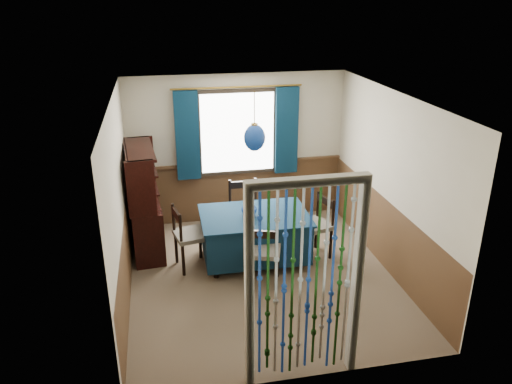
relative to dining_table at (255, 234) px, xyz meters
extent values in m
plane|color=brown|center=(0.01, -0.47, -0.43)|extent=(4.00, 4.00, 0.00)
plane|color=silver|center=(0.01, -0.47, 2.07)|extent=(4.00, 4.00, 0.00)
plane|color=#BDB39A|center=(0.01, 1.53, 0.82)|extent=(3.60, 0.00, 3.60)
plane|color=#BDB39A|center=(0.01, -2.47, 0.82)|extent=(3.60, 0.00, 3.60)
plane|color=#BDB39A|center=(-1.79, -0.47, 0.82)|extent=(0.00, 4.00, 4.00)
plane|color=#BDB39A|center=(1.81, -0.47, 0.82)|extent=(0.00, 4.00, 4.00)
plane|color=#4A301C|center=(0.01, 1.52, 0.07)|extent=(3.60, 0.00, 3.60)
plane|color=#4A301C|center=(0.01, -2.45, 0.07)|extent=(3.60, 0.00, 3.60)
plane|color=#4A301C|center=(-1.78, -0.47, 0.07)|extent=(0.00, 4.00, 4.00)
plane|color=#4A301C|center=(1.79, -0.47, 0.07)|extent=(0.00, 4.00, 4.00)
cube|color=black|center=(0.01, 1.48, 1.12)|extent=(1.32, 0.12, 1.42)
cube|color=#0A2236|center=(0.00, 0.00, -0.02)|extent=(1.49, 1.03, 0.59)
cube|color=#0A2236|center=(0.00, 0.00, 0.29)|extent=(1.55, 1.09, 0.03)
cylinder|color=black|center=(-0.61, -0.36, -0.36)|extent=(0.07, 0.07, 0.14)
cylinder|color=black|center=(0.60, -0.38, -0.36)|extent=(0.07, 0.07, 0.14)
cylinder|color=black|center=(-0.60, 0.38, -0.36)|extent=(0.07, 0.07, 0.14)
cylinder|color=black|center=(0.61, 0.36, -0.36)|extent=(0.07, 0.07, 0.14)
cylinder|color=black|center=(-0.23, -0.73, -0.20)|extent=(0.04, 0.04, 0.46)
cylinder|color=black|center=(0.12, -0.84, -0.20)|extent=(0.04, 0.04, 0.46)
cylinder|color=black|center=(-0.13, -0.40, -0.20)|extent=(0.04, 0.04, 0.46)
cylinder|color=black|center=(0.22, -0.51, -0.20)|extent=(0.04, 0.04, 0.46)
cube|color=#5B5549|center=(0.00, -0.62, 0.06)|extent=(0.55, 0.54, 0.06)
cube|color=black|center=(-0.06, -0.79, 0.39)|extent=(0.38, 0.15, 0.10)
cylinder|color=black|center=(-0.23, -0.74, 0.25)|extent=(0.04, 0.04, 0.45)
cylinder|color=black|center=(0.12, -0.85, 0.25)|extent=(0.04, 0.04, 0.45)
cylinder|color=black|center=(0.18, 0.82, -0.18)|extent=(0.05, 0.05, 0.49)
cylinder|color=black|center=(-0.23, 0.81, -0.18)|extent=(0.05, 0.05, 0.49)
cylinder|color=black|center=(0.18, 0.43, -0.18)|extent=(0.05, 0.05, 0.49)
cylinder|color=black|center=(-0.22, 0.43, -0.18)|extent=(0.05, 0.05, 0.49)
cube|color=#5B5549|center=(-0.02, 0.62, 0.10)|extent=(0.49, 0.46, 0.07)
cube|color=black|center=(-0.03, 0.82, 0.46)|extent=(0.42, 0.04, 0.11)
cylinder|color=black|center=(0.18, 0.83, 0.31)|extent=(0.04, 0.04, 0.48)
cylinder|color=black|center=(-0.23, 0.82, 0.31)|extent=(0.04, 0.04, 0.48)
cylinder|color=black|center=(-1.13, 0.16, -0.19)|extent=(0.05, 0.05, 0.47)
cylinder|color=black|center=(-1.05, -0.22, -0.19)|extent=(0.05, 0.05, 0.47)
cylinder|color=black|center=(-0.77, 0.23, -0.19)|extent=(0.05, 0.05, 0.47)
cylinder|color=black|center=(-0.70, -0.14, -0.19)|extent=(0.05, 0.05, 0.47)
cube|color=#5B5549|center=(-0.91, 0.01, 0.08)|extent=(0.53, 0.54, 0.06)
cube|color=black|center=(-1.10, -0.03, 0.42)|extent=(0.12, 0.40, 0.11)
cylinder|color=black|center=(-1.14, 0.16, 0.28)|extent=(0.04, 0.04, 0.46)
cylinder|color=black|center=(-1.06, -0.22, 0.28)|extent=(0.04, 0.04, 0.46)
cylinder|color=black|center=(1.11, -0.16, -0.19)|extent=(0.05, 0.05, 0.47)
cylinder|color=black|center=(1.00, 0.20, -0.19)|extent=(0.05, 0.05, 0.47)
cylinder|color=black|center=(0.77, -0.27, -0.19)|extent=(0.05, 0.05, 0.47)
cylinder|color=black|center=(0.66, 0.10, -0.19)|extent=(0.05, 0.05, 0.47)
cube|color=#5B5549|center=(0.89, -0.03, 0.08)|extent=(0.56, 0.57, 0.06)
cube|color=black|center=(1.07, 0.02, 0.42)|extent=(0.15, 0.40, 0.11)
cylinder|color=black|center=(1.12, -0.16, 0.28)|extent=(0.04, 0.04, 0.46)
cylinder|color=black|center=(1.01, 0.21, 0.28)|extent=(0.04, 0.04, 0.46)
cube|color=black|center=(-1.55, 0.67, -0.02)|extent=(0.53, 1.28, 0.81)
cube|color=black|center=(-1.55, 0.08, 0.79)|extent=(0.38, 0.08, 0.81)
cube|color=black|center=(-1.55, 1.26, 0.79)|extent=(0.38, 0.08, 0.81)
cube|color=black|center=(-1.55, 0.67, 1.18)|extent=(0.48, 1.27, 0.04)
cube|color=black|center=(-1.74, 0.67, 0.79)|extent=(0.13, 1.22, 0.81)
cube|color=black|center=(-1.52, 0.67, 0.67)|extent=(0.43, 1.19, 0.02)
cube|color=black|center=(-1.52, 0.67, 0.94)|extent=(0.43, 1.19, 0.02)
cylinder|color=olive|center=(0.00, 0.00, 1.76)|extent=(0.01, 0.01, 0.63)
ellipsoid|color=navy|center=(0.00, 0.00, 1.44)|extent=(0.29, 0.29, 0.36)
cylinder|color=olive|center=(0.00, 0.00, 1.62)|extent=(0.09, 0.09, 0.03)
imported|color=navy|center=(-0.08, -0.01, 0.41)|extent=(0.25, 0.25, 0.21)
imported|color=beige|center=(-1.50, 0.47, 0.71)|extent=(0.25, 0.25, 0.05)
imported|color=beige|center=(-1.50, 1.00, 0.47)|extent=(0.21, 0.21, 0.18)
camera|label=1|loc=(-1.26, -6.35, 3.27)|focal=35.00mm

